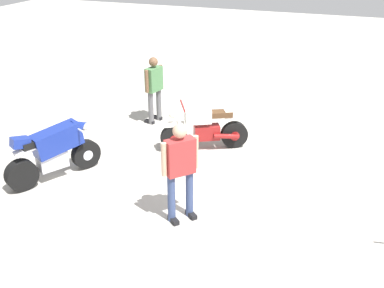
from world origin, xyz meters
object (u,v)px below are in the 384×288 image
at_px(person_in_green_shirt, 154,86).
at_px(person_in_red_shirt, 180,166).
at_px(motorcycle_blue_sportbike, 54,150).
at_px(motorcycle_cream_vintage, 205,129).

xyz_separation_m(person_in_green_shirt, person_in_red_shirt, (-2.23, 3.80, 0.04)).
relative_size(motorcycle_blue_sportbike, person_in_red_shirt, 1.05).
height_order(motorcycle_blue_sportbike, person_in_red_shirt, person_in_red_shirt).
bearing_deg(person_in_green_shirt, motorcycle_cream_vintage, 160.48).
bearing_deg(motorcycle_blue_sportbike, motorcycle_cream_vintage, -16.85).
height_order(motorcycle_cream_vintage, person_in_red_shirt, person_in_red_shirt).
bearing_deg(motorcycle_blue_sportbike, person_in_green_shirt, 18.55).
height_order(person_in_green_shirt, person_in_red_shirt, person_in_red_shirt).
relative_size(motorcycle_blue_sportbike, person_in_green_shirt, 1.08).
distance_m(motorcycle_blue_sportbike, person_in_red_shirt, 2.87).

